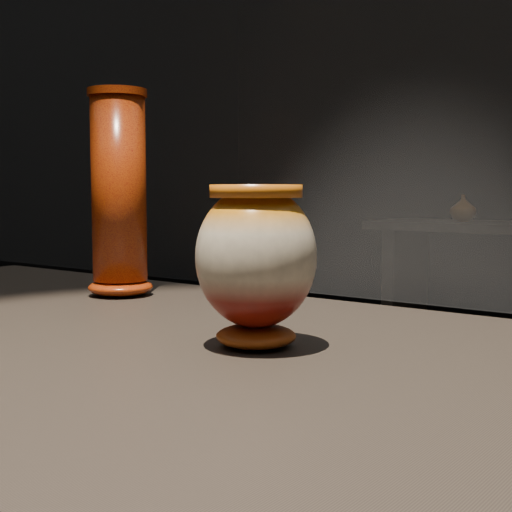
{
  "coord_description": "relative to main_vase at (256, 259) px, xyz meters",
  "views": [
    {
      "loc": [
        0.53,
        -0.62,
        1.08
      ],
      "look_at": [
        0.03,
        0.03,
        1.01
      ],
      "focal_mm": 50.0,
      "sensor_mm": 36.0,
      "label": 1
    }
  ],
  "objects": [
    {
      "name": "main_vase",
      "position": [
        0.0,
        0.0,
        0.0
      ],
      "size": [
        0.19,
        0.19,
        0.19
      ],
      "rotation": [
        0.0,
        0.0,
        -0.43
      ],
      "color": "maroon",
      "rests_on": "display_plinth"
    },
    {
      "name": "tall_vase",
      "position": [
        -0.44,
        0.18,
        0.07
      ],
      "size": [
        0.14,
        0.14,
        0.36
      ],
      "rotation": [
        0.0,
        0.0,
        -0.35
      ],
      "color": "#A63E0B",
      "rests_on": "display_plinth"
    },
    {
      "name": "back_vase_left",
      "position": [
        -1.09,
        3.42,
        -0.02
      ],
      "size": [
        0.21,
        0.21,
        0.16
      ],
      "primitive_type": "imported",
      "rotation": [
        0.0,
        0.0,
        0.64
      ],
      "color": "brown",
      "rests_on": "back_shelf"
    }
  ]
}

